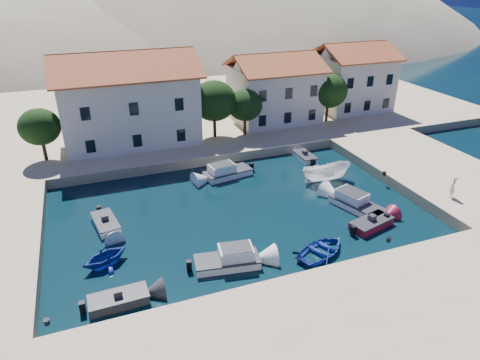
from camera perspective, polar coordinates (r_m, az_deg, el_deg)
name	(u,v)px	position (r m, az deg, el deg)	size (l,w,h in m)	color
ground	(291,286)	(28.36, 6.80, -13.91)	(400.00, 400.00, 0.00)	black
quay_south	(344,351)	(24.38, 13.67, -21.25)	(52.00, 12.00, 1.00)	#CBB48A
quay_east	(432,171)	(46.08, 24.26, 1.13)	(11.00, 20.00, 1.00)	#CBB48A
quay_north	(181,112)	(61.03, -7.85, 9.02)	(80.00, 36.00, 1.00)	#CBB48A
hills	(180,105)	(151.84, -8.03, 9.93)	(254.00, 176.00, 99.00)	gray
building_left	(128,96)	(48.82, -14.74, 10.74)	(14.70, 9.45, 9.70)	beige
building_mid	(274,87)	(54.65, 4.62, 12.31)	(10.50, 8.40, 8.30)	beige
building_right	(352,76)	(61.36, 14.73, 13.32)	(9.45, 8.40, 8.80)	beige
trees	(227,103)	(48.85, -1.75, 10.25)	(37.30, 5.30, 6.45)	#382314
bollards	(302,232)	(31.52, 8.31, -6.86)	(29.36, 9.56, 0.30)	black
motorboat_grey_sw	(119,300)	(27.78, -15.85, -15.11)	(3.59, 1.68, 1.25)	#303035
cabin_cruiser_south	(227,260)	(29.58, -1.72, -10.61)	(4.66, 2.53, 1.60)	white
rowboat_south	(321,254)	(31.49, 10.79, -9.64)	(3.07, 4.31, 0.89)	#1B3597
motorboat_red_se	(371,223)	(35.33, 17.10, -5.56)	(3.90, 2.46, 1.25)	maroon
cabin_cruiser_east	(358,204)	(37.45, 15.40, -3.11)	(3.33, 5.18, 1.60)	white
boat_east	(325,181)	(41.96, 11.31, -0.09)	(1.84, 4.89, 1.89)	white
motorboat_white_ne	(305,157)	(46.25, 8.62, 3.07)	(1.56, 3.24, 1.25)	white
rowboat_west	(106,264)	(31.35, -17.40, -10.69)	(2.81, 3.25, 1.71)	#1B3597
motorboat_white_west	(106,223)	(35.43, -17.48, -5.52)	(2.12, 3.77, 1.25)	white
cabin_cruiser_north	(228,172)	(41.88, -1.64, 1.10)	(4.93, 2.73, 1.60)	white
pedestrian	(453,187)	(39.83, 26.48, -0.85)	(0.69, 0.45, 1.89)	white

